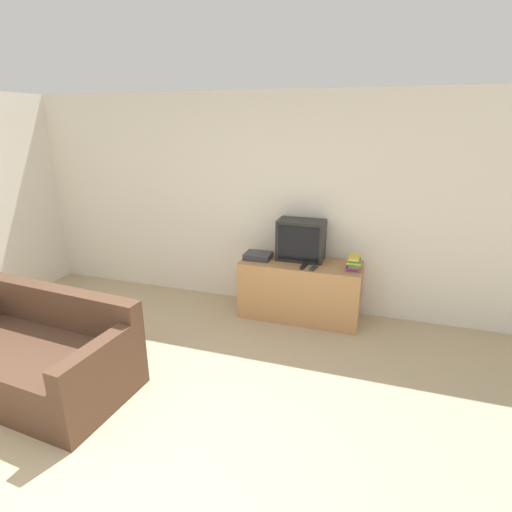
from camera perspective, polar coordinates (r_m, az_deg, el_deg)
ground_plane at (r=3.19m, az=-19.92°, el=-28.02°), size 14.00×14.00×0.00m
wall_back at (r=5.00m, az=-0.34°, el=7.65°), size 9.00×0.06×2.60m
tv_stand at (r=4.82m, az=6.29°, el=-4.82°), size 1.41×0.55×0.69m
television at (r=4.73m, az=6.44°, el=2.28°), size 0.55×0.32×0.48m
couch at (r=4.13m, az=-28.87°, el=-12.58°), size 1.81×1.05×0.81m
book_stack at (r=4.54m, az=13.83°, el=-0.97°), size 0.16×0.22×0.16m
remote_on_stand at (r=4.54m, az=6.81°, el=-1.47°), size 0.06×0.17×0.02m
remote_secondary at (r=4.51m, az=8.24°, el=-1.69°), size 0.08×0.16×0.02m
set_top_box at (r=4.79m, az=0.30°, el=0.03°), size 0.31×0.25×0.07m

